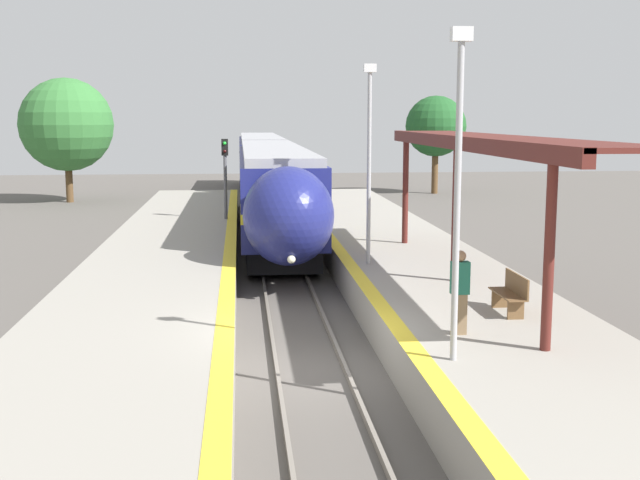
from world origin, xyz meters
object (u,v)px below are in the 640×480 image
object	(u,v)px
railway_signal	(225,179)
train	(266,172)
lamppost_near	(458,176)
platform_bench	(511,293)
person_waiting	(460,291)
lamppost_mid	(369,152)

from	to	relation	value
railway_signal	train	bearing A→B (deg)	78.09
lamppost_near	platform_bench	bearing A→B (deg)	56.15
platform_bench	railway_signal	world-z (taller)	railway_signal
platform_bench	person_waiting	xyz separation A→B (m)	(-1.62, -1.57, 0.42)
railway_signal	lamppost_mid	world-z (taller)	lamppost_mid
train	lamppost_mid	world-z (taller)	lamppost_mid
platform_bench	lamppost_near	bearing A→B (deg)	-123.85
train	platform_bench	bearing A→B (deg)	-80.49
train	lamppost_mid	bearing A→B (deg)	-83.53
lamppost_near	train	bearing A→B (deg)	94.42
platform_bench	lamppost_mid	distance (m)	7.32
railway_signal	lamppost_mid	bearing A→B (deg)	-68.21
platform_bench	person_waiting	size ratio (longest dim) A/B	0.85
person_waiting	lamppost_near	bearing A→B (deg)	-108.57
lamppost_near	railway_signal	bearing A→B (deg)	102.02
platform_bench	person_waiting	bearing A→B (deg)	-135.85
railway_signal	person_waiting	bearing A→B (deg)	-75.33
person_waiting	platform_bench	bearing A→B (deg)	44.15
lamppost_near	lamppost_mid	bearing A→B (deg)	90.00
platform_bench	lamppost_mid	bearing A→B (deg)	108.93
person_waiting	railway_signal	size ratio (longest dim) A/B	0.39
train	lamppost_mid	xyz separation A→B (m)	(2.34, -20.69, 2.00)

